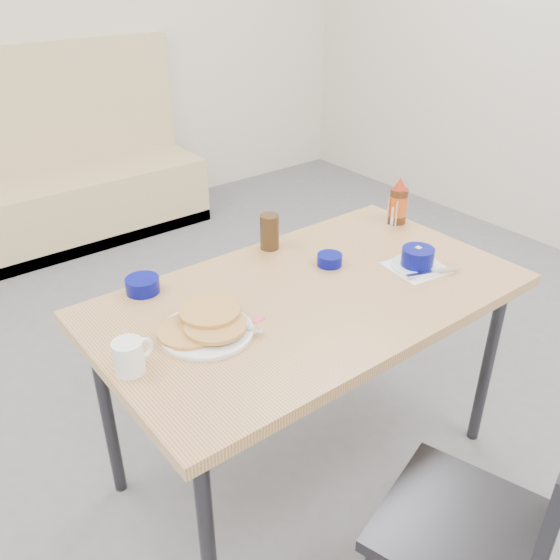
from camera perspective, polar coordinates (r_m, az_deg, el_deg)
ground at (r=2.29m, az=6.77°, el=-20.43°), size 6.00×6.00×0.00m
wall_back at (r=4.12m, az=-24.46°, el=22.44°), size 5.00×0.06×2.80m
booth_bench at (r=4.17m, az=-20.76°, el=8.11°), size 1.90×0.56×1.22m
dining_table at (r=1.96m, az=2.88°, el=-2.76°), size 1.40×0.80×0.76m
diner_chair at (r=1.65m, az=20.38°, el=-20.90°), size 0.51×0.51×0.90m
pancake_plate at (r=1.74m, az=-7.16°, el=-4.48°), size 0.28×0.27×0.05m
coffee_mug at (r=1.61m, az=-14.24°, el=-7.08°), size 0.12×0.08×0.09m
grits_setting at (r=2.11m, az=13.09°, el=1.90°), size 0.21×0.22×0.08m
creamer_bowl at (r=1.97m, az=-13.09°, el=-0.49°), size 0.11×0.11×0.05m
butter_bowl at (r=2.09m, az=4.80°, el=1.95°), size 0.09×0.09×0.04m
amber_tumbler at (r=2.18m, az=-1.01°, el=4.66°), size 0.08×0.08×0.13m
condiment_caddy at (r=2.45m, az=11.20°, el=6.31°), size 0.10×0.07×0.11m
syrup_bottle at (r=2.44m, az=11.31°, el=7.25°), size 0.07×0.07×0.19m
sugar_wrapper at (r=1.79m, az=-2.15°, el=-3.79°), size 0.04×0.03×0.00m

